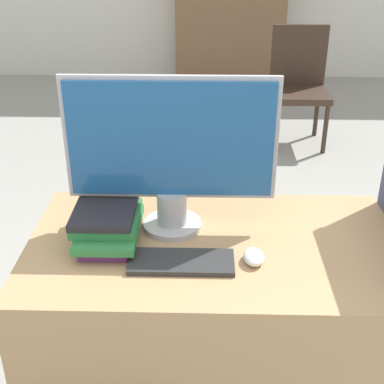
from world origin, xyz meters
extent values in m
cube|color=tan|center=(0.00, 0.33, 0.39)|extent=(1.16, 0.66, 0.77)
cylinder|color=#B7B7BC|center=(-0.13, 0.42, 0.78)|extent=(0.19, 0.19, 0.02)
cylinder|color=#B7B7BC|center=(-0.13, 0.42, 0.84)|extent=(0.10, 0.10, 0.11)
cube|color=#B7B7BC|center=(-0.13, 0.43, 1.08)|extent=(0.64, 0.01, 0.39)
cube|color=#1E5693|center=(-0.13, 0.42, 1.08)|extent=(0.62, 0.02, 0.36)
cube|color=#2D2D2D|center=(-0.10, 0.21, 0.78)|extent=(0.31, 0.12, 0.02)
ellipsoid|color=white|center=(0.11, 0.23, 0.79)|extent=(0.06, 0.09, 0.04)
cube|color=#7A3384|center=(-0.33, 0.33, 0.79)|extent=(0.15, 0.22, 0.03)
cube|color=#2D7F42|center=(-0.32, 0.33, 0.81)|extent=(0.18, 0.27, 0.03)
cube|color=#2D7F42|center=(-0.33, 0.35, 0.84)|extent=(0.20, 0.22, 0.03)
cube|color=#232328|center=(-0.34, 0.35, 0.87)|extent=(0.19, 0.23, 0.02)
cylinder|color=#38281E|center=(0.52, 2.86, 0.20)|extent=(0.04, 0.04, 0.39)
cylinder|color=#38281E|center=(0.90, 2.86, 0.20)|extent=(0.04, 0.04, 0.39)
cylinder|color=#38281E|center=(0.52, 3.24, 0.20)|extent=(0.04, 0.04, 0.39)
cylinder|color=#38281E|center=(0.90, 3.24, 0.20)|extent=(0.04, 0.04, 0.39)
cube|color=#38281E|center=(0.71, 3.05, 0.42)|extent=(0.44, 0.44, 0.05)
cube|color=#38281E|center=(0.71, 3.25, 0.68)|extent=(0.44, 0.04, 0.47)
cube|color=#846042|center=(0.22, 4.90, 0.81)|extent=(1.17, 0.32, 1.62)
camera|label=1|loc=(-0.03, -1.07, 1.67)|focal=50.00mm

